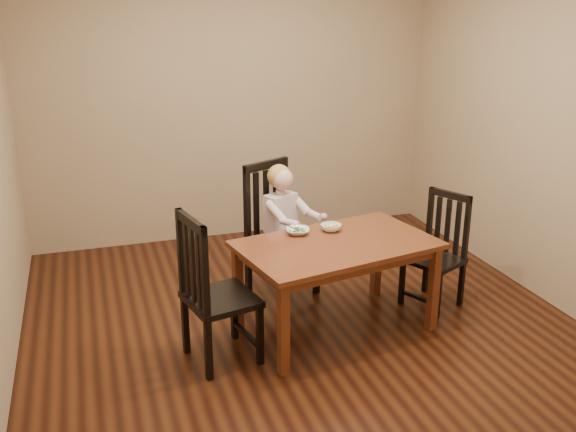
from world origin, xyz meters
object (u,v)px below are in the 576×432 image
object	(u,v)px
chair_right	(437,252)
bowl_veg	(331,228)
chair_child	(278,232)
toddler	(282,217)
dining_table	(337,253)
chair_left	(213,293)
bowl_peas	(298,231)

from	to	relation	value
chair_right	bowl_veg	distance (m)	0.91
chair_child	bowl_veg	bearing A→B (deg)	91.59
chair_right	toddler	distance (m)	1.25
dining_table	chair_right	distance (m)	0.94
chair_left	chair_right	xyz separation A→B (m)	(1.84, 0.31, -0.07)
chair_right	toddler	world-z (taller)	toddler
toddler	bowl_veg	bearing A→B (deg)	91.76
chair_left	chair_right	bearing A→B (deg)	87.04
toddler	bowl_peas	bearing A→B (deg)	61.85
chair_left	toddler	world-z (taller)	chair_left
dining_table	chair_child	distance (m)	0.77
bowl_peas	bowl_veg	world-z (taller)	bowl_veg
bowl_veg	dining_table	bearing A→B (deg)	-101.42
bowl_veg	chair_right	bearing A→B (deg)	-5.52
dining_table	chair_left	distance (m)	0.94
chair_child	chair_left	size ratio (longest dim) A/B	1.04
chair_child	bowl_peas	world-z (taller)	chair_child
toddler	bowl_peas	world-z (taller)	toddler
chair_right	bowl_peas	world-z (taller)	chair_right
chair_right	toddler	size ratio (longest dim) A/B	1.60
chair_right	chair_child	bearing A→B (deg)	37.19
chair_right	bowl_peas	distance (m)	1.16
chair_right	bowl_veg	xyz separation A→B (m)	(-0.87, 0.08, 0.27)
chair_left	bowl_veg	size ratio (longest dim) A/B	6.72
chair_right	bowl_veg	bearing A→B (deg)	59.31
chair_left	dining_table	bearing A→B (deg)	87.03
bowl_veg	chair_child	bearing A→B (deg)	117.07
dining_table	chair_right	size ratio (longest dim) A/B	1.65
chair_child	bowl_veg	size ratio (longest dim) A/B	7.00
toddler	bowl_veg	size ratio (longest dim) A/B	3.64
chair_child	chair_right	distance (m)	1.27
dining_table	toddler	distance (m)	0.72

